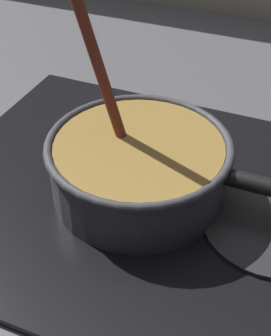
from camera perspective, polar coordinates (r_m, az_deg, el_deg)
name	(u,v)px	position (r m, az deg, el deg)	size (l,w,h in m)	color
ground	(110,256)	(0.62, -2.98, -10.17)	(2.40, 1.60, 0.04)	#4C4C51
hob_plate	(136,193)	(0.67, 0.00, -2.98)	(0.56, 0.48, 0.01)	black
burner_ring	(136,188)	(0.66, 0.00, -2.33)	(0.18, 0.18, 0.01)	#592D0C
spare_burner	(271,226)	(0.63, 15.43, -6.49)	(0.17, 0.17, 0.01)	#262628
cooking_pan	(137,165)	(0.63, 0.13, 0.37)	(0.40, 0.24, 0.30)	#38383D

